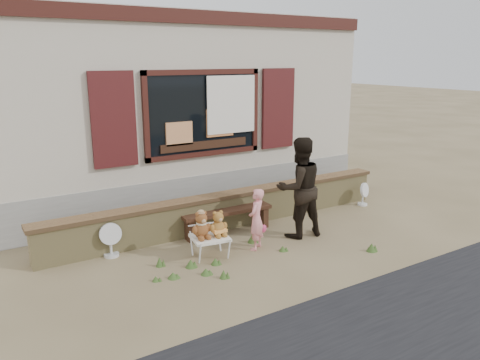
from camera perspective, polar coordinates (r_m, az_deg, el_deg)
ground at (r=8.18m, az=2.24°, el=-7.71°), size 80.00×80.00×0.00m
shopfront at (r=11.61m, az=-10.30°, el=8.93°), size 8.04×5.13×4.00m
brick_wall at (r=8.85m, az=-1.37°, el=-3.57°), size 7.10×0.36×0.67m
bench at (r=8.56m, az=-1.66°, el=-4.36°), size 1.74×0.46×0.44m
folding_chair at (r=7.54m, az=-3.69°, el=-7.11°), size 0.64×0.59×0.35m
teddy_bear_left at (r=7.41m, az=-4.75°, el=-5.41°), size 0.37×0.33×0.45m
teddy_bear_right at (r=7.50m, az=-2.71°, el=-5.24°), size 0.35×0.31×0.42m
child at (r=7.77m, az=2.00°, el=-4.81°), size 0.45×0.43×1.04m
adult at (r=8.29m, az=7.22°, el=-0.93°), size 0.94×0.77×1.80m
fan_left at (r=7.84m, az=-15.52°, el=-7.01°), size 0.36×0.24×0.57m
fan_right at (r=10.48m, az=14.76°, el=-1.65°), size 0.33×0.21×0.51m
grass_tufts at (r=7.43m, az=-0.28°, el=-9.54°), size 3.58×1.53×0.15m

